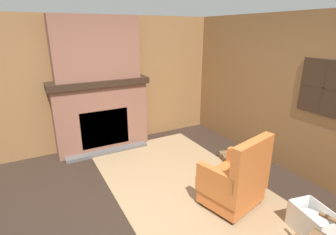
% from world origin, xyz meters
% --- Properties ---
extents(ground_plane, '(14.00, 14.00, 0.00)m').
position_xyz_m(ground_plane, '(0.00, 0.00, 0.00)').
color(ground_plane, '#2D2119').
extents(wood_panel_wall_left, '(0.06, 5.38, 2.44)m').
position_xyz_m(wood_panel_wall_left, '(-2.42, 0.00, 1.22)').
color(wood_panel_wall_left, olive).
rests_on(wood_panel_wall_left, ground).
extents(wood_panel_wall_back, '(5.38, 0.09, 2.44)m').
position_xyz_m(wood_panel_wall_back, '(0.01, 2.42, 1.22)').
color(wood_panel_wall_back, olive).
rests_on(wood_panel_wall_back, ground).
extents(fireplace_hearth, '(0.59, 1.77, 1.34)m').
position_xyz_m(fireplace_hearth, '(-2.19, 0.00, 0.66)').
color(fireplace_hearth, brown).
rests_on(fireplace_hearth, ground).
extents(chimney_breast, '(0.34, 1.47, 1.08)m').
position_xyz_m(chimney_breast, '(-2.20, 0.00, 1.88)').
color(chimney_breast, brown).
rests_on(chimney_breast, fireplace_hearth).
extents(area_rug, '(4.00, 1.99, 0.01)m').
position_xyz_m(area_rug, '(-0.10, 0.68, 0.01)').
color(area_rug, '#997A56').
rests_on(area_rug, ground).
extents(armchair, '(0.76, 0.84, 0.99)m').
position_xyz_m(armchair, '(0.36, 0.98, 0.36)').
color(armchair, '#C6662D').
rests_on(armchair, ground).
extents(firewood_stack, '(0.49, 0.51, 0.13)m').
position_xyz_m(firewood_stack, '(-0.61, 1.85, 0.07)').
color(firewood_stack, brown).
rests_on(firewood_stack, ground).
extents(laundry_basket, '(0.53, 0.41, 0.33)m').
position_xyz_m(laundry_basket, '(1.16, 1.40, 0.17)').
color(laundry_basket, white).
rests_on(laundry_basket, ground).
extents(oil_lamp_vase, '(0.10, 0.10, 0.24)m').
position_xyz_m(oil_lamp_vase, '(-2.24, -0.66, 1.42)').
color(oil_lamp_vase, '#B24C42').
rests_on(oil_lamp_vase, fireplace_hearth).
extents(storage_case, '(0.15, 0.24, 0.14)m').
position_xyz_m(storage_case, '(-2.24, 0.24, 1.41)').
color(storage_case, gray).
rests_on(storage_case, fireplace_hearth).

